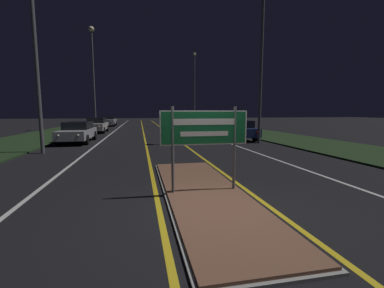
{
  "coord_description": "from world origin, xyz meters",
  "views": [
    {
      "loc": [
        -1.54,
        -5.11,
        2.05
      ],
      "look_at": [
        0.0,
        2.43,
        1.08
      ],
      "focal_mm": 24.0,
      "sensor_mm": 36.0,
      "label": 1
    }
  ],
  "objects_px": {
    "car_approaching_2": "(108,121)",
    "highway_sign": "(204,132)",
    "streetlight_left_far": "(93,62)",
    "streetlight_right_near": "(262,34)",
    "streetlight_right_far": "(194,83)",
    "car_approaching_0": "(78,132)",
    "car_receding_2": "(174,122)",
    "car_receding_1": "(210,124)",
    "car_approaching_1": "(97,125)",
    "car_receding_0": "(237,129)"
  },
  "relations": [
    {
      "from": "car_approaching_2",
      "to": "highway_sign",
      "type": "bearing_deg",
      "value": -79.74
    },
    {
      "from": "streetlight_left_far",
      "to": "car_approaching_2",
      "type": "height_order",
      "value": "streetlight_left_far"
    },
    {
      "from": "streetlight_left_far",
      "to": "highway_sign",
      "type": "bearing_deg",
      "value": -75.37
    },
    {
      "from": "highway_sign",
      "to": "streetlight_right_near",
      "type": "relative_size",
      "value": 0.2
    },
    {
      "from": "highway_sign",
      "to": "streetlight_left_far",
      "type": "relative_size",
      "value": 0.19
    },
    {
      "from": "streetlight_right_far",
      "to": "car_approaching_0",
      "type": "relative_size",
      "value": 2.15
    },
    {
      "from": "car_approaching_0",
      "to": "highway_sign",
      "type": "bearing_deg",
      "value": -65.55
    },
    {
      "from": "car_approaching_0",
      "to": "car_approaching_2",
      "type": "distance_m",
      "value": 20.52
    },
    {
      "from": "car_receding_2",
      "to": "car_receding_1",
      "type": "bearing_deg",
      "value": -68.48
    },
    {
      "from": "car_approaching_0",
      "to": "car_receding_2",
      "type": "bearing_deg",
      "value": 59.72
    },
    {
      "from": "streetlight_left_far",
      "to": "streetlight_right_near",
      "type": "relative_size",
      "value": 1.02
    },
    {
      "from": "car_receding_2",
      "to": "car_approaching_2",
      "type": "height_order",
      "value": "car_approaching_2"
    },
    {
      "from": "streetlight_right_near",
      "to": "car_approaching_1",
      "type": "distance_m",
      "value": 17.48
    },
    {
      "from": "highway_sign",
      "to": "car_receding_0",
      "type": "relative_size",
      "value": 0.45
    },
    {
      "from": "streetlight_right_far",
      "to": "car_receding_1",
      "type": "height_order",
      "value": "streetlight_right_far"
    },
    {
      "from": "streetlight_right_far",
      "to": "car_receding_2",
      "type": "xyz_separation_m",
      "value": [
        -3.29,
        -2.94,
        -5.25
      ]
    },
    {
      "from": "highway_sign",
      "to": "car_receding_2",
      "type": "xyz_separation_m",
      "value": [
        2.86,
        26.97,
        -0.82
      ]
    },
    {
      "from": "streetlight_right_near",
      "to": "car_approaching_2",
      "type": "bearing_deg",
      "value": 117.27
    },
    {
      "from": "car_approaching_0",
      "to": "car_approaching_2",
      "type": "relative_size",
      "value": 1.0
    },
    {
      "from": "highway_sign",
      "to": "streetlight_right_near",
      "type": "xyz_separation_m",
      "value": [
        6.12,
        9.49,
        5.32
      ]
    },
    {
      "from": "highway_sign",
      "to": "streetlight_right_far",
      "type": "distance_m",
      "value": 30.85
    },
    {
      "from": "car_receding_1",
      "to": "car_receding_2",
      "type": "xyz_separation_m",
      "value": [
        -2.78,
        7.05,
        0.01
      ]
    },
    {
      "from": "streetlight_right_far",
      "to": "car_approaching_2",
      "type": "distance_m",
      "value": 13.54
    },
    {
      "from": "streetlight_left_far",
      "to": "streetlight_right_far",
      "type": "bearing_deg",
      "value": 23.56
    },
    {
      "from": "highway_sign",
      "to": "streetlight_left_far",
      "type": "distance_m",
      "value": 25.94
    },
    {
      "from": "streetlight_left_far",
      "to": "car_receding_2",
      "type": "xyz_separation_m",
      "value": [
        9.24,
        2.52,
        -6.71
      ]
    },
    {
      "from": "car_approaching_1",
      "to": "streetlight_left_far",
      "type": "bearing_deg",
      "value": 100.52
    },
    {
      "from": "car_approaching_2",
      "to": "car_receding_1",
      "type": "bearing_deg",
      "value": -48.27
    },
    {
      "from": "highway_sign",
      "to": "car_receding_2",
      "type": "height_order",
      "value": "highway_sign"
    },
    {
      "from": "car_receding_1",
      "to": "car_approaching_2",
      "type": "height_order",
      "value": "car_approaching_2"
    },
    {
      "from": "car_receding_0",
      "to": "car_approaching_2",
      "type": "distance_m",
      "value": 23.86
    },
    {
      "from": "streetlight_right_far",
      "to": "car_approaching_0",
      "type": "distance_m",
      "value": 21.75
    },
    {
      "from": "streetlight_left_far",
      "to": "streetlight_right_far",
      "type": "relative_size",
      "value": 1.1
    },
    {
      "from": "streetlight_left_far",
      "to": "streetlight_right_far",
      "type": "distance_m",
      "value": 13.74
    },
    {
      "from": "streetlight_right_far",
      "to": "car_receding_1",
      "type": "xyz_separation_m",
      "value": [
        -0.51,
        -9.99,
        -5.26
      ]
    },
    {
      "from": "car_approaching_2",
      "to": "streetlight_left_far",
      "type": "bearing_deg",
      "value": -92.82
    },
    {
      "from": "car_receding_0",
      "to": "car_receding_1",
      "type": "distance_m",
      "value": 7.89
    },
    {
      "from": "streetlight_right_near",
      "to": "car_receding_2",
      "type": "relative_size",
      "value": 2.35
    },
    {
      "from": "streetlight_left_far",
      "to": "car_receding_1",
      "type": "height_order",
      "value": "streetlight_left_far"
    },
    {
      "from": "car_receding_0",
      "to": "car_approaching_2",
      "type": "bearing_deg",
      "value": 118.86
    },
    {
      "from": "streetlight_right_far",
      "to": "car_approaching_1",
      "type": "xyz_separation_m",
      "value": [
        -11.86,
        -9.08,
        -5.23
      ]
    },
    {
      "from": "car_receding_0",
      "to": "streetlight_right_near",
      "type": "bearing_deg",
      "value": -77.5
    },
    {
      "from": "highway_sign",
      "to": "car_receding_0",
      "type": "height_order",
      "value": "highway_sign"
    },
    {
      "from": "streetlight_left_far",
      "to": "streetlight_right_far",
      "type": "height_order",
      "value": "streetlight_left_far"
    },
    {
      "from": "streetlight_left_far",
      "to": "car_approaching_0",
      "type": "distance_m",
      "value": 13.81
    },
    {
      "from": "streetlight_left_far",
      "to": "car_receding_1",
      "type": "xyz_separation_m",
      "value": [
        12.02,
        -4.53,
        -6.72
      ]
    },
    {
      "from": "car_receding_0",
      "to": "car_approaching_2",
      "type": "relative_size",
      "value": 1.01
    },
    {
      "from": "highway_sign",
      "to": "car_approaching_1",
      "type": "relative_size",
      "value": 0.47
    },
    {
      "from": "streetlight_right_near",
      "to": "car_receding_0",
      "type": "relative_size",
      "value": 2.29
    },
    {
      "from": "streetlight_right_near",
      "to": "car_approaching_1",
      "type": "xyz_separation_m",
      "value": [
        -11.83,
        11.33,
        -6.12
      ]
    }
  ]
}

